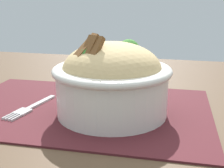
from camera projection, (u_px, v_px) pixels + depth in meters
table at (94, 133)px, 0.55m from camera, size 1.25×0.90×0.71m
placemat at (81, 108)px, 0.52m from camera, size 0.45×0.30×0.00m
bowl at (112, 79)px, 0.47m from camera, size 0.21×0.21×0.13m
fork at (30, 108)px, 0.51m from camera, size 0.04×0.13×0.00m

